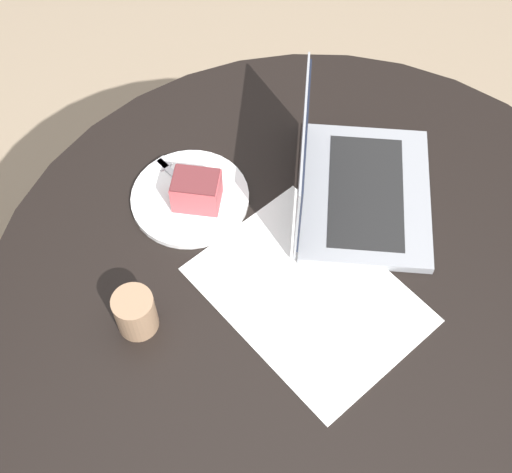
{
  "coord_description": "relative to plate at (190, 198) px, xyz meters",
  "views": [
    {
      "loc": [
        0.18,
        -0.57,
        1.88
      ],
      "look_at": [
        -0.17,
        0.03,
        0.78
      ],
      "focal_mm": 50.0,
      "sensor_mm": 36.0,
      "label": 1
    }
  ],
  "objects": [
    {
      "name": "laptop",
      "position": [
        0.27,
        0.16,
        0.03
      ],
      "size": [
        0.37,
        0.41,
        0.21
      ],
      "rotation": [
        0.0,
        0.0,
        5.14
      ],
      "color": "gray",
      "rests_on": "dining_table"
    },
    {
      "name": "plate",
      "position": [
        0.0,
        0.0,
        0.0
      ],
      "size": [
        0.23,
        0.23,
        0.01
      ],
      "color": "white",
      "rests_on": "dining_table"
    },
    {
      "name": "cake_slice",
      "position": [
        0.02,
        -0.0,
        0.04
      ],
      "size": [
        0.11,
        0.09,
        0.07
      ],
      "rotation": [
        0.0,
        0.0,
        0.38
      ],
      "color": "#B74C51",
      "rests_on": "plate"
    },
    {
      "name": "ground_plane",
      "position": [
        0.33,
        -0.07,
        -0.75
      ],
      "size": [
        12.0,
        12.0,
        0.0
      ],
      "primitive_type": "plane",
      "color": "gray"
    },
    {
      "name": "fork",
      "position": [
        -0.04,
        0.02,
        0.01
      ],
      "size": [
        0.17,
        0.07,
        0.0
      ],
      "rotation": [
        0.0,
        0.0,
        9.1
      ],
      "color": "silver",
      "rests_on": "plate"
    },
    {
      "name": "dining_table",
      "position": [
        0.33,
        -0.07,
        -0.13
      ],
      "size": [
        1.26,
        1.26,
        0.74
      ],
      "color": "black",
      "rests_on": "ground_plane"
    },
    {
      "name": "coffee_glass",
      "position": [
        0.07,
        -0.27,
        0.04
      ],
      "size": [
        0.07,
        0.07,
        0.09
      ],
      "color": "#997556",
      "rests_on": "dining_table"
    },
    {
      "name": "paper_document",
      "position": [
        0.3,
        -0.07,
        -0.0
      ],
      "size": [
        0.46,
        0.4,
        0.0
      ],
      "rotation": [
        0.0,
        0.0,
        -0.33
      ],
      "color": "white",
      "rests_on": "dining_table"
    }
  ]
}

